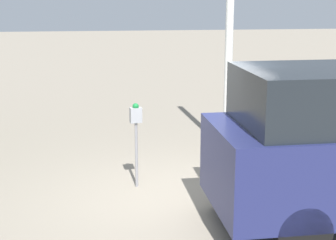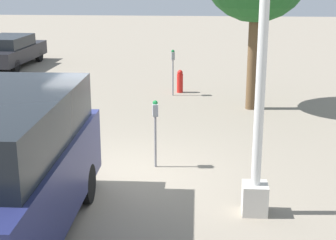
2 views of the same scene
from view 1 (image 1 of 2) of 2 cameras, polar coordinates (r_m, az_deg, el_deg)
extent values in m
plane|color=gray|center=(8.66, 0.90, -8.57)|extent=(80.00, 80.00, 0.00)
cylinder|color=gray|center=(8.95, -3.52, -3.89)|extent=(0.05, 0.05, 1.16)
cube|color=gray|center=(8.76, -3.59, 0.54)|extent=(0.22, 0.14, 0.26)
sphere|color=#14662D|center=(8.73, -3.60, 1.52)|extent=(0.11, 0.11, 0.11)
cube|color=beige|center=(11.22, 6.49, -1.91)|extent=(0.44, 0.44, 0.55)
cylinder|color=silver|center=(10.81, 6.87, 11.60)|extent=(0.16, 0.16, 4.70)
cylinder|color=black|center=(8.34, 10.13, -7.01)|extent=(0.74, 0.24, 0.73)
cylinder|color=black|center=(6.89, 14.69, -11.86)|extent=(0.74, 0.24, 0.73)
camera|label=2|loc=(14.65, 42.91, 13.48)|focal=55.00mm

